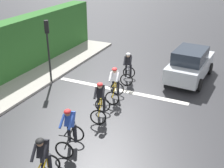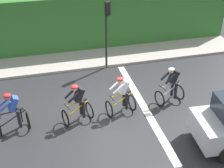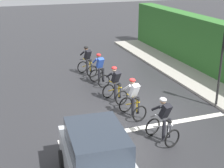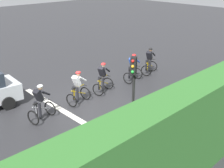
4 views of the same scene
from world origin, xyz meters
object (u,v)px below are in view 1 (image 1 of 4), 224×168
cyclist_lead (44,161)px  cyclist_mid (101,101)px  cyclist_trailing (128,68)px  car_silver (190,64)px  traffic_light_near_crossing (48,42)px  cyclist_second (70,130)px  cyclist_fourth (115,84)px

cyclist_lead → cyclist_mid: bearing=-87.5°
cyclist_trailing → car_silver: (-2.92, -1.73, 0.08)m
cyclist_mid → traffic_light_near_crossing: bearing=-27.5°
car_silver → traffic_light_near_crossing: 7.62m
car_silver → cyclist_trailing: bearing=30.6°
cyclist_mid → cyclist_lead: bearing=92.5°
cyclist_trailing → car_silver: bearing=-149.4°
cyclist_second → cyclist_fourth: (0.13, -4.11, 0.00)m
cyclist_lead → cyclist_fourth: bearing=-87.0°
cyclist_second → cyclist_mid: bearing=-90.1°
cyclist_lead → car_silver: bearing=-103.8°
cyclist_second → cyclist_mid: size_ratio=1.00×
cyclist_trailing → car_silver: 3.40m
car_silver → traffic_light_near_crossing: size_ratio=1.26×
cyclist_lead → traffic_light_near_crossing: traffic_light_near_crossing is taller
cyclist_second → traffic_light_near_crossing: (4.03, -4.45, 1.43)m
cyclist_second → cyclist_trailing: same height
cyclist_lead → cyclist_mid: 4.09m
cyclist_mid → cyclist_trailing: (0.35, -3.93, 0.00)m
cyclist_second → cyclist_fourth: size_ratio=1.00×
cyclist_lead → cyclist_fourth: size_ratio=1.00×
cyclist_trailing → cyclist_mid: bearing=95.1°
cyclist_lead → traffic_light_near_crossing: 7.62m
cyclist_second → traffic_light_near_crossing: traffic_light_near_crossing is taller
cyclist_fourth → cyclist_second: bearing=91.8°
cyclist_fourth → car_silver: car_silver is taller
cyclist_fourth → cyclist_trailing: (0.22, -2.18, 0.00)m
cyclist_trailing → traffic_light_near_crossing: size_ratio=0.50×
car_silver → traffic_light_near_crossing: traffic_light_near_crossing is taller
cyclist_fourth → traffic_light_near_crossing: size_ratio=0.50×
cyclist_fourth → traffic_light_near_crossing: (3.90, -0.35, 1.43)m
traffic_light_near_crossing → cyclist_second: bearing=132.1°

